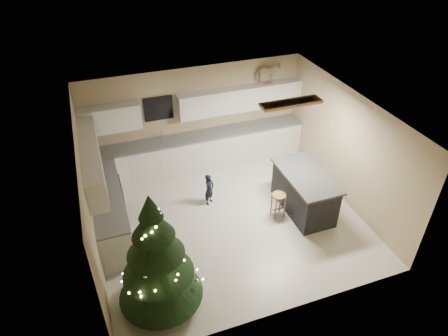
{
  "coord_description": "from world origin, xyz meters",
  "views": [
    {
      "loc": [
        -2.33,
        -6.15,
        5.94
      ],
      "look_at": [
        0.0,
        0.35,
        1.15
      ],
      "focal_mm": 32.0,
      "sensor_mm": 36.0,
      "label": 1
    }
  ],
  "objects_px": {
    "island": "(304,192)",
    "toddler": "(209,189)",
    "rocking_horse": "(268,73)",
    "bar_stool": "(279,200)",
    "christmas_tree": "(157,263)"
  },
  "relations": [
    {
      "from": "bar_stool",
      "to": "rocking_horse",
      "type": "bearing_deg",
      "value": 72.65
    },
    {
      "from": "bar_stool",
      "to": "toddler",
      "type": "height_order",
      "value": "toddler"
    },
    {
      "from": "bar_stool",
      "to": "toddler",
      "type": "distance_m",
      "value": 1.58
    },
    {
      "from": "toddler",
      "to": "rocking_horse",
      "type": "xyz_separation_m",
      "value": [
        2.08,
        1.63,
        1.89
      ]
    },
    {
      "from": "bar_stool",
      "to": "christmas_tree",
      "type": "distance_m",
      "value": 3.25
    },
    {
      "from": "bar_stool",
      "to": "rocking_horse",
      "type": "relative_size",
      "value": 0.9
    },
    {
      "from": "island",
      "to": "bar_stool",
      "type": "relative_size",
      "value": 2.92
    },
    {
      "from": "bar_stool",
      "to": "rocking_horse",
      "type": "height_order",
      "value": "rocking_horse"
    },
    {
      "from": "island",
      "to": "bar_stool",
      "type": "xyz_separation_m",
      "value": [
        -0.63,
        -0.02,
        -0.04
      ]
    },
    {
      "from": "island",
      "to": "toddler",
      "type": "relative_size",
      "value": 2.19
    },
    {
      "from": "island",
      "to": "rocking_horse",
      "type": "relative_size",
      "value": 2.61
    },
    {
      "from": "toddler",
      "to": "rocking_horse",
      "type": "height_order",
      "value": "rocking_horse"
    },
    {
      "from": "bar_stool",
      "to": "toddler",
      "type": "relative_size",
      "value": 0.75
    },
    {
      "from": "bar_stool",
      "to": "christmas_tree",
      "type": "xyz_separation_m",
      "value": [
        -2.9,
        -1.37,
        0.54
      ]
    },
    {
      "from": "toddler",
      "to": "island",
      "type": "bearing_deg",
      "value": -65.65
    }
  ]
}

